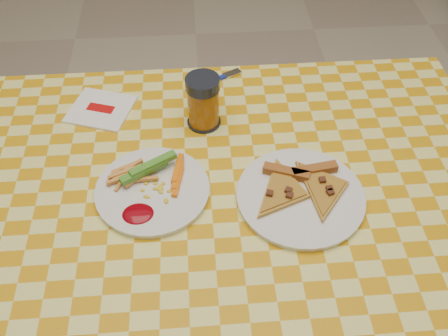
{
  "coord_description": "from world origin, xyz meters",
  "views": [
    {
      "loc": [
        -0.02,
        -0.65,
        1.56
      ],
      "look_at": [
        0.03,
        0.06,
        0.78
      ],
      "focal_mm": 40.0,
      "sensor_mm": 36.0,
      "label": 1
    }
  ],
  "objects": [
    {
      "name": "plate_right",
      "position": [
        0.18,
        -0.02,
        0.76
      ],
      "size": [
        0.33,
        0.33,
        0.01
      ],
      "primitive_type": "cylinder",
      "rotation": [
        0.0,
        0.0,
        0.36
      ],
      "color": "white",
      "rests_on": "table"
    },
    {
      "name": "fries_veggies",
      "position": [
        -0.13,
        0.03,
        0.78
      ],
      "size": [
        0.19,
        0.18,
        0.04
      ],
      "color": "gold",
      "rests_on": "plate_left"
    },
    {
      "name": "drink_glass",
      "position": [
        -0.0,
        0.22,
        0.82
      ],
      "size": [
        0.08,
        0.08,
        0.13
      ],
      "color": "black",
      "rests_on": "table"
    },
    {
      "name": "napkin",
      "position": [
        -0.25,
        0.29,
        0.76
      ],
      "size": [
        0.18,
        0.17,
        0.01
      ],
      "rotation": [
        0.0,
        0.0,
        -0.33
      ],
      "color": "white",
      "rests_on": "table"
    },
    {
      "name": "pizza_slices",
      "position": [
        0.19,
        -0.01,
        0.78
      ],
      "size": [
        0.25,
        0.22,
        0.02
      ],
      "color": "gold",
      "rests_on": "plate_right"
    },
    {
      "name": "fork",
      "position": [
        0.03,
        0.38,
        0.76
      ],
      "size": [
        0.15,
        0.09,
        0.01
      ],
      "rotation": [
        0.0,
        0.0,
        0.48
      ],
      "color": "#152596",
      "rests_on": "table"
    },
    {
      "name": "plate_left",
      "position": [
        -0.12,
        0.02,
        0.76
      ],
      "size": [
        0.24,
        0.24,
        0.01
      ],
      "primitive_type": "cylinder",
      "rotation": [
        0.0,
        0.0,
        0.05
      ],
      "color": "white",
      "rests_on": "table"
    },
    {
      "name": "table",
      "position": [
        0.0,
        0.0,
        0.68
      ],
      "size": [
        1.28,
        0.88,
        0.76
      ],
      "color": "silver",
      "rests_on": "ground"
    }
  ]
}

